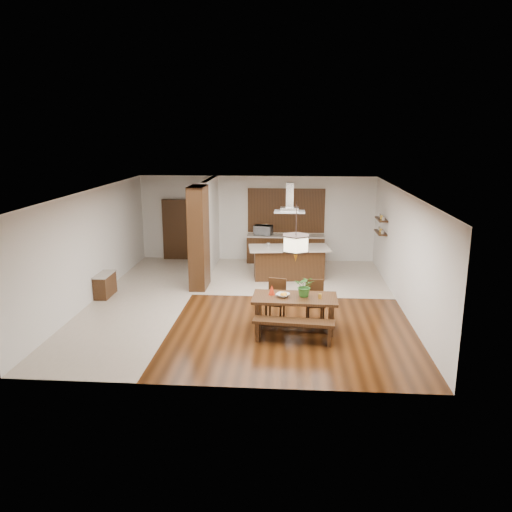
# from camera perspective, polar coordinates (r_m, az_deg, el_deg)

# --- Properties ---
(room_shell) EXTENTS (9.00, 9.04, 2.92)m
(room_shell) POSITION_cam_1_polar(r_m,az_deg,el_deg) (12.61, -1.36, 3.61)
(room_shell) COLOR black
(room_shell) RESTS_ON ground
(tile_hallway) EXTENTS (2.50, 9.00, 0.01)m
(tile_hallway) POSITION_cam_1_polar(r_m,az_deg,el_deg) (13.66, -12.91, -4.85)
(tile_hallway) COLOR beige
(tile_hallway) RESTS_ON ground
(tile_kitchen) EXTENTS (5.50, 4.00, 0.01)m
(tile_kitchen) POSITION_cam_1_polar(r_m,az_deg,el_deg) (15.46, 4.19, -2.31)
(tile_kitchen) COLOR beige
(tile_kitchen) RESTS_ON ground
(soffit_band) EXTENTS (8.00, 9.00, 0.02)m
(soffit_band) POSITION_cam_1_polar(r_m,az_deg,el_deg) (12.49, -1.38, 7.32)
(soffit_band) COLOR #371C0D
(soffit_band) RESTS_ON room_shell
(partition_pier) EXTENTS (0.45, 1.00, 2.90)m
(partition_pier) POSITION_cam_1_polar(r_m,az_deg,el_deg) (14.09, -6.56, 2.09)
(partition_pier) COLOR black
(partition_pier) RESTS_ON ground
(partition_stub) EXTENTS (0.18, 2.40, 2.90)m
(partition_stub) POSITION_cam_1_polar(r_m,az_deg,el_deg) (16.12, -5.19, 3.62)
(partition_stub) COLOR silver
(partition_stub) RESTS_ON ground
(hallway_console) EXTENTS (0.37, 0.88, 0.63)m
(hallway_console) POSITION_cam_1_polar(r_m,az_deg,el_deg) (14.09, -16.88, -3.20)
(hallway_console) COLOR black
(hallway_console) RESTS_ON ground
(hallway_doorway) EXTENTS (1.10, 0.20, 2.10)m
(hallway_doorway) POSITION_cam_1_polar(r_m,az_deg,el_deg) (17.50, -8.79, 3.01)
(hallway_doorway) COLOR black
(hallway_doorway) RESTS_ON ground
(rear_counter) EXTENTS (2.60, 0.62, 0.95)m
(rear_counter) POSITION_cam_1_polar(r_m,az_deg,el_deg) (16.99, 3.39, 0.84)
(rear_counter) COLOR black
(rear_counter) RESTS_ON ground
(kitchen_window) EXTENTS (2.60, 0.08, 1.50)m
(kitchen_window) POSITION_cam_1_polar(r_m,az_deg,el_deg) (17.00, 3.46, 5.22)
(kitchen_window) COLOR brown
(kitchen_window) RESTS_ON room_shell
(shelf_lower) EXTENTS (0.26, 0.90, 0.04)m
(shelf_lower) POSITION_cam_1_polar(r_m,az_deg,el_deg) (15.46, 14.05, 2.63)
(shelf_lower) COLOR black
(shelf_lower) RESTS_ON room_shell
(shelf_upper) EXTENTS (0.26, 0.90, 0.04)m
(shelf_upper) POSITION_cam_1_polar(r_m,az_deg,el_deg) (15.39, 14.14, 4.09)
(shelf_upper) COLOR black
(shelf_upper) RESTS_ON room_shell
(dining_table) EXTENTS (1.90, 0.99, 0.78)m
(dining_table) POSITION_cam_1_polar(r_m,az_deg,el_deg) (11.20, 4.44, -5.66)
(dining_table) COLOR black
(dining_table) RESTS_ON ground
(dining_bench) EXTENTS (1.75, 0.54, 0.48)m
(dining_bench) POSITION_cam_1_polar(r_m,az_deg,el_deg) (10.69, 4.31, -8.55)
(dining_bench) COLOR black
(dining_bench) RESTS_ON ground
(dining_chair_left) EXTENTS (0.51, 0.51, 0.97)m
(dining_chair_left) POSITION_cam_1_polar(r_m,az_deg,el_deg) (11.79, 2.21, -5.07)
(dining_chair_left) COLOR black
(dining_chair_left) RESTS_ON ground
(dining_chair_right) EXTENTS (0.46, 0.46, 0.97)m
(dining_chair_right) POSITION_cam_1_polar(r_m,az_deg,el_deg) (11.78, 6.79, -5.19)
(dining_chair_right) COLOR black
(dining_chair_right) RESTS_ON ground
(pendant_lantern) EXTENTS (0.64, 0.64, 1.31)m
(pendant_lantern) POSITION_cam_1_polar(r_m,az_deg,el_deg) (10.76, 4.60, 2.76)
(pendant_lantern) COLOR #FFF1C3
(pendant_lantern) RESTS_ON room_shell
(foliage_plant) EXTENTS (0.50, 0.45, 0.48)m
(foliage_plant) POSITION_cam_1_polar(r_m,az_deg,el_deg) (11.10, 5.61, -3.44)
(foliage_plant) COLOR #2D6822
(foliage_plant) RESTS_ON dining_table
(fruit_bowl) EXTENTS (0.38, 0.38, 0.07)m
(fruit_bowl) POSITION_cam_1_polar(r_m,az_deg,el_deg) (11.10, 3.08, -4.49)
(fruit_bowl) COLOR beige
(fruit_bowl) RESTS_ON dining_table
(napkin_cone) EXTENTS (0.16, 0.16, 0.23)m
(napkin_cone) POSITION_cam_1_polar(r_m,az_deg,el_deg) (11.21, 1.81, -3.88)
(napkin_cone) COLOR red
(napkin_cone) RESTS_ON dining_table
(gold_ornament) EXTENTS (0.08, 0.08, 0.10)m
(gold_ornament) POSITION_cam_1_polar(r_m,az_deg,el_deg) (11.06, 7.32, -4.58)
(gold_ornament) COLOR gold
(gold_ornament) RESTS_ON dining_table
(kitchen_island) EXTENTS (2.49, 1.32, 0.99)m
(kitchen_island) POSITION_cam_1_polar(r_m,az_deg,el_deg) (15.12, 3.76, -0.71)
(kitchen_island) COLOR black
(kitchen_island) RESTS_ON ground
(range_hood) EXTENTS (0.90, 0.55, 0.87)m
(range_hood) POSITION_cam_1_polar(r_m,az_deg,el_deg) (14.75, 3.88, 6.68)
(range_hood) COLOR silver
(range_hood) RESTS_ON room_shell
(island_cup) EXTENTS (0.14, 0.14, 0.09)m
(island_cup) POSITION_cam_1_polar(r_m,az_deg,el_deg) (14.92, 5.40, 1.13)
(island_cup) COLOR silver
(island_cup) RESTS_ON kitchen_island
(microwave) EXTENTS (0.66, 0.53, 0.32)m
(microwave) POSITION_cam_1_polar(r_m,az_deg,el_deg) (16.86, 0.82, 2.97)
(microwave) COLOR #B6B9BD
(microwave) RESTS_ON rear_counter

